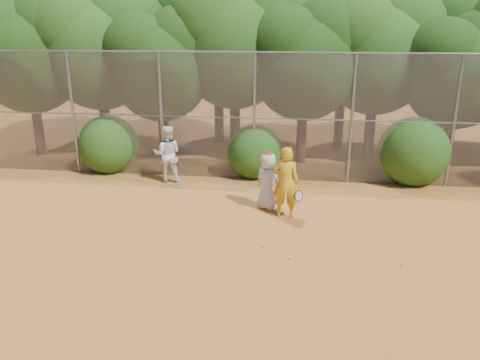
# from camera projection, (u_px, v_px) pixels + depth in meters

# --- Properties ---
(ground) EXTENTS (80.00, 80.00, 0.00)m
(ground) POSITION_uv_depth(u_px,v_px,m) (273.00, 271.00, 9.52)
(ground) COLOR #AB6226
(ground) RESTS_ON ground
(fence_back) EXTENTS (20.05, 0.09, 4.03)m
(fence_back) POSITION_uv_depth(u_px,v_px,m) (282.00, 117.00, 14.54)
(fence_back) COLOR gray
(fence_back) RESTS_ON ground
(tree_0) EXTENTS (4.38, 3.81, 6.00)m
(tree_0) POSITION_uv_depth(u_px,v_px,m) (30.00, 49.00, 17.00)
(tree_0) COLOR black
(tree_0) RESTS_ON ground
(tree_1) EXTENTS (4.64, 4.03, 6.35)m
(tree_1) POSITION_uv_depth(u_px,v_px,m) (100.00, 43.00, 17.09)
(tree_1) COLOR black
(tree_1) RESTS_ON ground
(tree_2) EXTENTS (3.99, 3.47, 5.47)m
(tree_2) POSITION_uv_depth(u_px,v_px,m) (162.00, 61.00, 16.31)
(tree_2) COLOR black
(tree_2) RESTS_ON ground
(tree_3) EXTENTS (4.89, 4.26, 6.70)m
(tree_3) POSITION_uv_depth(u_px,v_px,m) (237.00, 36.00, 16.70)
(tree_3) COLOR black
(tree_3) RESTS_ON ground
(tree_4) EXTENTS (4.19, 3.64, 5.73)m
(tree_4) POSITION_uv_depth(u_px,v_px,m) (306.00, 56.00, 16.02)
(tree_4) COLOR black
(tree_4) RESTS_ON ground
(tree_5) EXTENTS (4.51, 3.92, 6.17)m
(tree_5) POSITION_uv_depth(u_px,v_px,m) (378.00, 47.00, 16.38)
(tree_5) COLOR black
(tree_5) RESTS_ON ground
(tree_6) EXTENTS (3.86, 3.36, 5.29)m
(tree_6) POSITION_uv_depth(u_px,v_px,m) (460.00, 67.00, 15.32)
(tree_6) COLOR black
(tree_6) RESTS_ON ground
(tree_9) EXTENTS (4.83, 4.20, 6.62)m
(tree_9) POSITION_uv_depth(u_px,v_px,m) (100.00, 36.00, 19.33)
(tree_9) COLOR black
(tree_9) RESTS_ON ground
(tree_10) EXTENTS (5.15, 4.48, 7.06)m
(tree_10) POSITION_uv_depth(u_px,v_px,m) (220.00, 29.00, 18.82)
(tree_10) COLOR black
(tree_10) RESTS_ON ground
(tree_11) EXTENTS (4.64, 4.03, 6.35)m
(tree_11) POSITION_uv_depth(u_px,v_px,m) (346.00, 42.00, 17.97)
(tree_11) COLOR black
(tree_11) RESTS_ON ground
(tree_12) EXTENTS (5.02, 4.37, 6.88)m
(tree_12) POSITION_uv_depth(u_px,v_px,m) (465.00, 32.00, 17.89)
(tree_12) COLOR black
(tree_12) RESTS_ON ground
(bush_0) EXTENTS (2.00, 2.00, 2.00)m
(bush_0) POSITION_uv_depth(u_px,v_px,m) (108.00, 142.00, 15.87)
(bush_0) COLOR #1D4411
(bush_0) RESTS_ON ground
(bush_1) EXTENTS (1.80, 1.80, 1.80)m
(bush_1) POSITION_uv_depth(u_px,v_px,m) (255.00, 150.00, 15.29)
(bush_1) COLOR #1D4411
(bush_1) RESTS_ON ground
(bush_2) EXTENTS (2.20, 2.20, 2.20)m
(bush_2) POSITION_uv_depth(u_px,v_px,m) (414.00, 149.00, 14.62)
(bush_2) COLOR #1D4411
(bush_2) RESTS_ON ground
(player_yellow) EXTENTS (0.83, 0.57, 1.87)m
(player_yellow) POSITION_uv_depth(u_px,v_px,m) (286.00, 182.00, 12.00)
(player_yellow) COLOR gold
(player_yellow) RESTS_ON ground
(player_teen) EXTENTS (0.91, 0.84, 1.59)m
(player_teen) POSITION_uv_depth(u_px,v_px,m) (268.00, 181.00, 12.57)
(player_teen) COLOR silver
(player_teen) RESTS_ON ground
(player_white) EXTENTS (0.98, 0.83, 1.80)m
(player_white) POSITION_uv_depth(u_px,v_px,m) (167.00, 154.00, 14.77)
(player_white) COLOR white
(player_white) RESTS_ON ground
(ball_0) EXTENTS (0.07, 0.07, 0.07)m
(ball_0) POSITION_uv_depth(u_px,v_px,m) (402.00, 264.00, 9.74)
(ball_0) COLOR #B2D025
(ball_0) RESTS_ON ground
(ball_1) EXTENTS (0.07, 0.07, 0.07)m
(ball_1) POSITION_uv_depth(u_px,v_px,m) (425.00, 215.00, 12.29)
(ball_1) COLOR #B2D025
(ball_1) RESTS_ON ground
(ball_2) EXTENTS (0.07, 0.07, 0.07)m
(ball_2) POSITION_uv_depth(u_px,v_px,m) (289.00, 257.00, 10.03)
(ball_2) COLOR #B2D025
(ball_2) RESTS_ON ground
(ball_3) EXTENTS (0.07, 0.07, 0.07)m
(ball_3) POSITION_uv_depth(u_px,v_px,m) (264.00, 247.00, 10.52)
(ball_3) COLOR #B2D025
(ball_3) RESTS_ON ground
(ball_4) EXTENTS (0.07, 0.07, 0.07)m
(ball_4) POSITION_uv_depth(u_px,v_px,m) (385.00, 198.00, 13.47)
(ball_4) COLOR #B2D025
(ball_4) RESTS_ON ground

